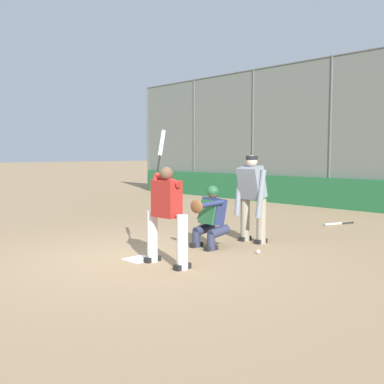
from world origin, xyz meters
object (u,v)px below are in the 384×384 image
batter_at_plate (166,212)px  baseball_loose (258,252)px  catcher_behind_plate (210,216)px  spare_bat_by_padding (335,224)px  umpire_home (252,196)px

batter_at_plate → baseball_loose: batter_at_plate is taller
batter_at_plate → baseball_loose: bearing=-108.6°
catcher_behind_plate → spare_bat_by_padding: bearing=-92.4°
batter_at_plate → spare_bat_by_padding: batter_at_plate is taller
umpire_home → baseball_loose: 1.33m
baseball_loose → catcher_behind_plate: bearing=14.0°
catcher_behind_plate → umpire_home: bearing=-101.1°
baseball_loose → umpire_home: bearing=-44.3°
catcher_behind_plate → umpire_home: size_ratio=0.68×
umpire_home → batter_at_plate: bearing=94.9°
catcher_behind_plate → baseball_loose: (-0.93, -0.23, -0.55)m
catcher_behind_plate → baseball_loose: size_ratio=15.31×
batter_at_plate → baseball_loose: 1.88m
catcher_behind_plate → umpire_home: umpire_home is taller
batter_at_plate → catcher_behind_plate: (0.45, -1.41, -0.24)m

